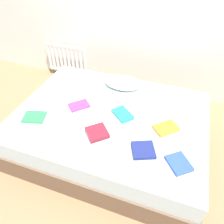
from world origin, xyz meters
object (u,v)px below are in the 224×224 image
object	(u,v)px
textbook_maroon	(97,133)
textbook_orange	(166,128)
radiator	(67,59)
pillow	(123,83)
textbook_purple	(79,105)
textbook_white	(53,99)
bed	(111,130)
textbook_navy	(143,150)
textbook_green	(34,117)
textbook_blue	(179,163)
textbook_teal	(123,114)

from	to	relation	value
textbook_maroon	textbook_orange	size ratio (longest dim) A/B	0.84
radiator	textbook_maroon	size ratio (longest dim) A/B	3.76
radiator	pillow	world-z (taller)	pillow
pillow	textbook_purple	world-z (taller)	pillow
textbook_maroon	textbook_white	bearing A→B (deg)	112.92
textbook_white	bed	bearing A→B (deg)	-1.97
textbook_navy	textbook_maroon	bearing A→B (deg)	150.51
textbook_green	textbook_navy	bearing A→B (deg)	-18.39
radiator	textbook_maroon	xyz separation A→B (m)	(1.18, -1.52, 0.18)
textbook_navy	bed	bearing A→B (deg)	116.63
textbook_maroon	textbook_orange	world-z (taller)	textbook_maroon
radiator	textbook_navy	xyz separation A→B (m)	(1.64, -1.57, 0.18)
textbook_blue	textbook_green	xyz separation A→B (m)	(-1.45, 0.08, -0.00)
textbook_white	textbook_purple	size ratio (longest dim) A/B	1.13
bed	textbook_blue	size ratio (longest dim) A/B	10.14
textbook_white	textbook_navy	size ratio (longest dim) A/B	1.27
pillow	textbook_orange	distance (m)	0.84
textbook_green	textbook_teal	size ratio (longest dim) A/B	0.99
pillow	textbook_green	size ratio (longest dim) A/B	2.06
pillow	textbook_navy	bearing A→B (deg)	-62.49
textbook_green	textbook_orange	size ratio (longest dim) A/B	0.97
pillow	textbook_green	bearing A→B (deg)	-128.52
radiator	textbook_white	bearing A→B (deg)	-67.01
radiator	textbook_green	distance (m)	1.61
pillow	textbook_teal	bearing A→B (deg)	-72.84
bed	pillow	world-z (taller)	pillow
textbook_blue	textbook_maroon	distance (m)	0.77
textbook_purple	textbook_green	xyz separation A→B (m)	(-0.34, -0.32, 0.00)
textbook_white	textbook_maroon	xyz separation A→B (m)	(0.67, -0.31, 0.00)
radiator	textbook_blue	xyz separation A→B (m)	(1.94, -1.61, 0.18)
bed	textbook_blue	bearing A→B (deg)	-28.70
pillow	radiator	bearing A→B (deg)	150.11
radiator	textbook_orange	bearing A→B (deg)	-34.80
textbook_orange	textbook_white	bearing A→B (deg)	135.94
bed	textbook_purple	xyz separation A→B (m)	(-0.36, -0.00, 0.26)
radiator	pillow	xyz separation A→B (m)	(1.17, -0.67, 0.21)
bed	textbook_green	world-z (taller)	textbook_green
textbook_navy	textbook_teal	world-z (taller)	textbook_teal
radiator	textbook_orange	size ratio (longest dim) A/B	3.16
textbook_white	textbook_maroon	distance (m)	0.74
textbook_green	textbook_teal	xyz separation A→B (m)	(0.84, 0.33, 0.01)
textbook_purple	textbook_navy	world-z (taller)	textbook_navy
bed	radiator	xyz separation A→B (m)	(-1.20, 1.20, 0.09)
pillow	textbook_purple	size ratio (longest dim) A/B	2.06
pillow	textbook_white	xyz separation A→B (m)	(-0.66, -0.54, -0.03)
bed	textbook_blue	xyz separation A→B (m)	(0.74, -0.41, 0.27)
bed	textbook_teal	bearing A→B (deg)	4.64
radiator	textbook_navy	distance (m)	2.28
textbook_maroon	textbook_green	world-z (taller)	textbook_maroon
textbook_blue	textbook_teal	bearing A→B (deg)	-162.62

